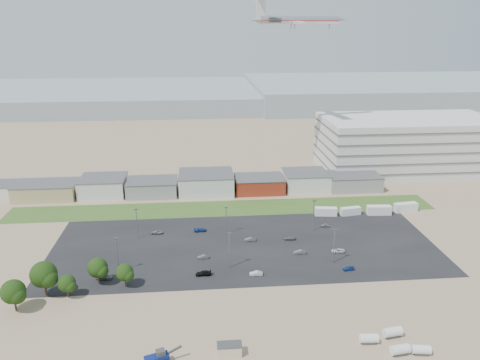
{
  "coord_description": "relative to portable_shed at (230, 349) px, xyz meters",
  "views": [
    {
      "loc": [
        -8.28,
        -112.73,
        66.09
      ],
      "look_at": [
        3.72,
        22.0,
        21.15
      ],
      "focal_mm": 35.0,
      "sensor_mm": 36.0,
      "label": 1
    }
  ],
  "objects": [
    {
      "name": "portable_shed",
      "position": [
        0.0,
        0.0,
        0.0
      ],
      "size": [
        5.26,
        2.74,
        2.64
      ],
      "primitive_type": null,
      "rotation": [
        0.0,
        0.0,
        -0.0
      ],
      "color": "beige",
      "rests_on": "ground"
    },
    {
      "name": "parked_car_13",
      "position": [
        9.6,
        32.24,
        -0.72
      ],
      "size": [
        3.65,
        1.32,
        1.2
      ],
      "primitive_type": "imported",
      "rotation": [
        0.0,
        0.0,
        -1.56
      ],
      "color": "silver",
      "rests_on": "ground"
    },
    {
      "name": "lightpole_front_m",
      "position": [
        2.5,
        37.36,
        4.08
      ],
      "size": [
        1.27,
        0.53,
        10.8
      ],
      "primitive_type": null,
      "color": "slate",
      "rests_on": "ground"
    },
    {
      "name": "box_trailer_b",
      "position": [
        49.32,
        72.59,
        0.08
      ],
      "size": [
        7.73,
        3.5,
        2.8
      ],
      "primitive_type": null,
      "rotation": [
        0.0,
        0.0,
        0.16
      ],
      "color": "silver",
      "rests_on": "ground"
    },
    {
      "name": "storage_tank_sw",
      "position": [
        35.8,
        -3.03,
        -0.11
      ],
      "size": [
        4.26,
        2.51,
        2.42
      ],
      "primitive_type": null,
      "rotation": [
        0.0,
        0.0,
        0.13
      ],
      "color": "silver",
      "rests_on": "ground"
    },
    {
      "name": "tree_left",
      "position": [
        -45.31,
        26.72,
        4.1
      ],
      "size": [
        7.23,
        7.23,
        10.84
      ],
      "primitive_type": null,
      "color": "black",
      "rests_on": "ground"
    },
    {
      "name": "parked_car_12",
      "position": [
        22.99,
        53.79,
        -0.77
      ],
      "size": [
        3.93,
        1.96,
        1.1
      ],
      "primitive_type": "imported",
      "rotation": [
        0.0,
        0.0,
        -1.69
      ],
      "color": "#595B5E",
      "rests_on": "ground"
    },
    {
      "name": "parked_car_4",
      "position": [
        -4.92,
        43.36,
        -0.76
      ],
      "size": [
        3.44,
        1.34,
        1.12
      ],
      "primitive_type": "imported",
      "rotation": [
        0.0,
        0.0,
        -1.52
      ],
      "color": "#595B5E",
      "rests_on": "ground"
    },
    {
      "name": "parking_garage",
      "position": [
        93.21,
        125.94,
        11.18
      ],
      "size": [
        80.0,
        40.0,
        25.0
      ],
      "primitive_type": "cube",
      "color": "silver",
      "rests_on": "ground"
    },
    {
      "name": "parked_car_1",
      "position": [
        24.38,
        43.76,
        -0.7
      ],
      "size": [
        3.8,
        1.35,
        1.25
      ],
      "primitive_type": "imported",
      "rotation": [
        0.0,
        0.0,
        -1.58
      ],
      "color": "#595B5E",
      "rests_on": "ground"
    },
    {
      "name": "lightpole_back_l",
      "position": [
        -25.99,
        59.56,
        3.77
      ],
      "size": [
        1.2,
        0.5,
        10.19
      ],
      "primitive_type": null,
      "color": "slate",
      "rests_on": "ground"
    },
    {
      "name": "hills_backdrop",
      "position": [
        43.21,
        345.94,
        3.18
      ],
      "size": [
        700.0,
        200.0,
        9.0
      ],
      "primitive_type": null,
      "color": "gray",
      "rests_on": "ground"
    },
    {
      "name": "storage_tank_nw",
      "position": [
        30.56,
        1.15,
        -0.13
      ],
      "size": [
        4.09,
        2.21,
        2.39
      ],
      "primitive_type": null,
      "rotation": [
        0.0,
        0.0,
        -0.06
      ],
      "color": "silver",
      "rests_on": "ground"
    },
    {
      "name": "ground",
      "position": [
        3.21,
        30.94,
        -1.32
      ],
      "size": [
        700.0,
        700.0,
        0.0
      ],
      "primitive_type": "plane",
      "color": "#977F60",
      "rests_on": "ground"
    },
    {
      "name": "tree_far_left",
      "position": [
        -50.59,
        20.4,
        3.41
      ],
      "size": [
        6.31,
        6.31,
        9.46
      ],
      "primitive_type": null,
      "color": "black",
      "rests_on": "ground"
    },
    {
      "name": "tree_right",
      "position": [
        -32.96,
        31.48,
        2.95
      ],
      "size": [
        5.69,
        5.69,
        8.54
      ],
      "primitive_type": null,
      "color": "black",
      "rests_on": "ground"
    },
    {
      "name": "parking_lot",
      "position": [
        8.21,
        50.94,
        -1.32
      ],
      "size": [
        120.0,
        50.0,
        0.01
      ],
      "primitive_type": "cube",
      "color": "black",
      "rests_on": "ground"
    },
    {
      "name": "box_trailer_a",
      "position": [
        40.12,
        72.83,
        0.16
      ],
      "size": [
        8.16,
        3.47,
        2.96
      ],
      "primitive_type": null,
      "rotation": [
        0.0,
        0.0,
        -0.13
      ],
      "color": "silver",
      "rests_on": "ground"
    },
    {
      "name": "building_row",
      "position": [
        -13.79,
        101.94,
        2.68
      ],
      "size": [
        170.0,
        20.0,
        8.0
      ],
      "primitive_type": null,
      "color": "silver",
      "rests_on": "ground"
    },
    {
      "name": "box_trailer_d",
      "position": [
        70.76,
        73.87,
        0.31
      ],
      "size": [
        9.01,
        3.87,
        3.27
      ],
      "primitive_type": null,
      "rotation": [
        0.0,
        0.0,
        0.13
      ],
      "color": "silver",
      "rests_on": "ground"
    },
    {
      "name": "lightpole_back_m",
      "position": [
        3.01,
        60.41,
        3.38
      ],
      "size": [
        1.11,
        0.46,
        9.41
      ],
      "primitive_type": null,
      "color": "slate",
      "rests_on": "ground"
    },
    {
      "name": "lightpole_front_l",
      "position": [
        -28.72,
        37.56,
        3.91
      ],
      "size": [
        1.23,
        0.51,
        10.46
      ],
      "primitive_type": null,
      "color": "slate",
      "rests_on": "ground"
    },
    {
      "name": "storage_tank_se",
      "position": [
        40.26,
        -3.35,
        -0.17
      ],
      "size": [
        4.07,
        2.46,
        2.3
      ],
      "primitive_type": null,
      "rotation": [
        0.0,
        0.0,
        -0.15
      ],
      "color": "silver",
      "rests_on": "ground"
    },
    {
      "name": "tree_mid",
      "position": [
        -39.53,
        25.45,
        2.26
      ],
      "size": [
        4.78,
        4.78,
        7.17
      ],
      "primitive_type": null,
      "color": "black",
      "rests_on": "ground"
    },
    {
      "name": "parked_car_7",
      "position": [
        10.33,
        53.89,
        -0.72
      ],
      "size": [
        3.71,
        1.44,
        1.21
      ],
      "primitive_type": "imported",
      "rotation": [
        0.0,
        0.0,
        -1.62
      ],
      "color": "#595B5E",
      "rests_on": "ground"
    },
    {
      "name": "parked_car_2",
      "position": [
        36.06,
        32.79,
        -0.76
      ],
      "size": [
        3.46,
        1.77,
        1.13
      ],
      "primitive_type": "imported",
      "rotation": [
        0.0,
        0.0,
        -1.43
      ],
      "color": "navy",
      "rests_on": "ground"
    },
    {
      "name": "box_trailer_c",
      "position": [
        59.77,
        72.01,
        0.32
      ],
      "size": [
        8.92,
        3.3,
        3.28
      ],
      "primitive_type": null,
      "rotation": [
        0.0,
        0.0,
        -0.07
      ],
      "color": "silver",
      "rests_on": "ground"
    },
    {
      "name": "parked_car_0",
      "position": [
        36.18,
        43.67,
        -0.76
      ],
      "size": [
        4.2,
        2.15,
        1.13
      ],
      "primitive_type": "imported",
      "rotation": [
        0.0,
        0.0,
        -1.64
      ],
      "color": "silver",
      "rests_on": "ground"
    },
    {
      "name": "parked_car_8",
      "position": [
        37.4,
        62.76,
        -0.76
      ],
      "size": [
        3.29,
        1.35,
        1.12
      ],
      "primitive_type": "imported",
      "rotation": [
        0.0,
        0.0,
        1.56
      ],
      "color": "#A5A5AA",
      "rests_on": "ground"
    },
    {
      "name": "telehandler",
      "position": [
        -15.0,
        -1.74,
        0.32
      ],
      "size": [
        8.29,
        4.93,
        3.28
      ],
      "primitive_type": null,
      "rotation": [
        0.0,
        0.0,
        0.32
      ],
      "color": "#0B1758",
      "rests_on": "ground"
    },
    {
      "name": "parked_car_9",
      "position": [
        -19.95,
        62.2,
        -0.77
      ],
      "size": [
        4.01,
        1.89,
        1.11
      ],
      "primitive_type": "imported",
      "rotation": [
        0.0,
        0.0,
        1.56
      ],
      "color": "#A5A5AA",
      "rests_on": "ground"
    },
    {
      "name": "lightpole_back_r",
      "position": [
        32.28,
        60.11,
        4.14
      ],
      "size": [
        1.28,
        0.54,
        10.92
      ],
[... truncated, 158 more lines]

